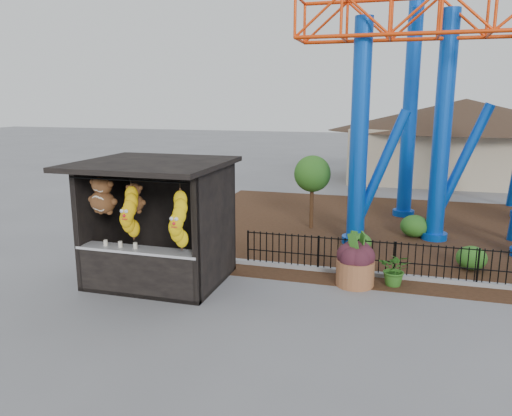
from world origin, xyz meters
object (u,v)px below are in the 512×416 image
(roller_coaster, at_px, (484,40))
(terracotta_planter, at_px, (355,273))
(prize_booth, at_px, (153,225))
(potted_plant, at_px, (395,269))

(roller_coaster, bearing_deg, terracotta_planter, -118.47)
(prize_booth, xyz_separation_m, roller_coaster, (8.13, 7.34, 4.90))
(prize_booth, xyz_separation_m, potted_plant, (5.84, 1.57, -1.11))
(prize_booth, relative_size, roller_coaster, 0.32)
(terracotta_planter, bearing_deg, prize_booth, -164.74)
(terracotta_planter, height_order, potted_plant, potted_plant)
(prize_booth, height_order, terracotta_planter, prize_booth)
(prize_booth, relative_size, potted_plant, 4.02)
(prize_booth, height_order, roller_coaster, roller_coaster)
(prize_booth, height_order, potted_plant, prize_booth)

